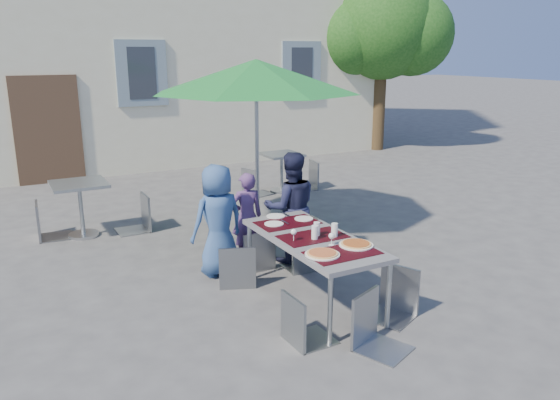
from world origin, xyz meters
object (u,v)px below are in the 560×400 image
chair_2 (304,232)px  bg_chair_r_0 (137,191)px  bg_chair_r_1 (309,158)px  cafe_table_1 (281,165)px  chair_0 (237,240)px  cafe_table_0 (80,198)px  child_0 (218,220)px  child_1 (247,217)px  child_2 (291,207)px  dining_table (313,242)px  bg_chair_l_1 (254,165)px  chair_1 (256,226)px  chair_3 (302,290)px  chair_4 (397,264)px  bg_chair_l_0 (44,198)px  patio_umbrella (256,77)px  pizza_near_right (356,244)px  chair_5 (376,289)px  pizza_near_left (322,254)px

chair_2 → bg_chair_r_0: size_ratio=0.84×
bg_chair_r_1 → cafe_table_1: bearing=177.8°
chair_0 → cafe_table_0: chair_0 is taller
child_0 → cafe_table_1: bearing=-136.2°
child_1 → child_2: 0.59m
dining_table → bg_chair_l_1: size_ratio=1.85×
chair_1 → bg_chair_r_1: bg_chair_r_1 is taller
child_1 → chair_3: bearing=87.5°
chair_4 → bg_chair_l_1: (0.84, 5.12, 0.02)m
bg_chair_l_0 → bg_chair_r_1: bg_chair_r_1 is taller
patio_umbrella → pizza_near_right: bearing=-95.7°
child_2 → patio_umbrella: 2.01m
child_1 → chair_4: (0.67, -2.18, -0.01)m
child_2 → cafe_table_1: child_2 is taller
cafe_table_1 → patio_umbrella: bearing=-126.7°
child_1 → chair_2: size_ratio=1.33×
patio_umbrella → cafe_table_0: size_ratio=3.64×
chair_5 → bg_chair_r_0: (-1.04, 4.46, 0.04)m
chair_2 → bg_chair_l_0: bearing=133.4°
pizza_near_right → child_0: (-0.83, 1.67, -0.08)m
dining_table → chair_1: chair_1 is taller
chair_0 → chair_4: chair_4 is taller
chair_0 → dining_table: bearing=-54.8°
child_0 → bg_chair_r_0: child_0 is taller
chair_0 → cafe_table_1: bearing=54.9°
child_0 → chair_3: bearing=84.2°
child_1 → child_2: size_ratio=0.81×
child_2 → child_0: bearing=15.1°
child_1 → child_0: bearing=38.1°
pizza_near_right → child_1: 1.99m
chair_2 → cafe_table_0: (-2.21, 2.68, 0.08)m
cafe_table_0 → pizza_near_right: bearing=-62.2°
child_1 → child_2: bearing=155.5°
chair_5 → child_2: bearing=80.2°
pizza_near_right → child_2: child_2 is taller
chair_2 → chair_1: bearing=147.1°
child_0 → bg_chair_l_1: size_ratio=1.37×
child_0 → bg_chair_l_1: (2.02, 3.22, -0.10)m
chair_5 → bg_chair_l_0: 5.26m
child_2 → chair_1: (-0.53, -0.06, -0.16)m
child_2 → bg_chair_l_1: 3.43m
bg_chair_r_0 → bg_chair_l_0: bearing=168.3°
bg_chair_l_0 → child_2: bearing=-42.2°
pizza_near_right → chair_0: (-0.78, 1.22, -0.21)m
pizza_near_left → chair_0: (-0.34, 1.29, -0.21)m
chair_3 → bg_chair_r_0: 4.11m
child_2 → bg_chair_r_0: 2.62m
dining_table → pizza_near_right: bearing=-62.2°
child_0 → bg_chair_r_0: 2.20m
child_1 → chair_3: child_1 is taller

